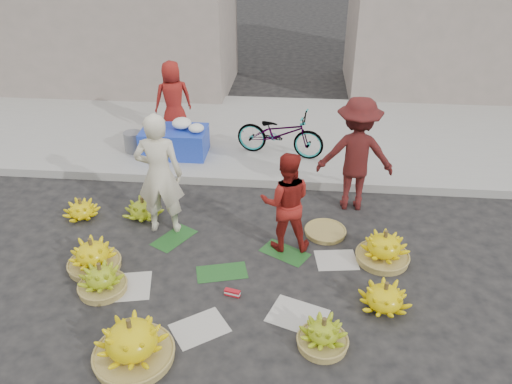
# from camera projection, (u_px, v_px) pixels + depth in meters

# --- Properties ---
(ground) EXTENTS (80.00, 80.00, 0.00)m
(ground) POSITION_uv_depth(u_px,v_px,m) (231.00, 263.00, 6.66)
(ground) COLOR black
(ground) RESTS_ON ground
(curb) EXTENTS (40.00, 0.25, 0.15)m
(curb) POSITION_uv_depth(u_px,v_px,m) (249.00, 180.00, 8.52)
(curb) COLOR #999791
(curb) RESTS_ON ground
(sidewalk) EXTENTS (40.00, 4.00, 0.12)m
(sidewalk) POSITION_uv_depth(u_px,v_px,m) (259.00, 132.00, 10.34)
(sidewalk) COLOR #999791
(sidewalk) RESTS_ON ground
(building_left) EXTENTS (6.00, 3.00, 4.00)m
(building_left) POSITION_uv_depth(u_px,v_px,m) (107.00, 6.00, 12.18)
(building_left) COLOR gray
(building_left) RESTS_ON sidewalk
(newspaper_scatter) EXTENTS (3.20, 1.80, 0.00)m
(newspaper_scatter) POSITION_uv_depth(u_px,v_px,m) (223.00, 305.00, 5.97)
(newspaper_scatter) COLOR beige
(newspaper_scatter) RESTS_ON ground
(banana_leaves) EXTENTS (2.00, 1.00, 0.00)m
(banana_leaves) POSITION_uv_depth(u_px,v_px,m) (226.00, 254.00, 6.84)
(banana_leaves) COLOR #194B1B
(banana_leaves) RESTS_ON ground
(banana_bunch_0) EXTENTS (0.67, 0.67, 0.46)m
(banana_bunch_0) POSITION_uv_depth(u_px,v_px,m) (93.00, 255.00, 6.49)
(banana_bunch_0) COLOR olive
(banana_bunch_0) RESTS_ON ground
(banana_bunch_1) EXTENTS (0.58, 0.58, 0.41)m
(banana_bunch_1) POSITION_uv_depth(u_px,v_px,m) (101.00, 279.00, 6.12)
(banana_bunch_1) COLOR olive
(banana_bunch_1) RESTS_ON ground
(banana_bunch_2) EXTENTS (0.90, 0.90, 0.55)m
(banana_bunch_2) POSITION_uv_depth(u_px,v_px,m) (132.00, 341.00, 5.15)
(banana_bunch_2) COLOR olive
(banana_bunch_2) RESTS_ON ground
(banana_bunch_3) EXTENTS (0.54, 0.54, 0.39)m
(banana_bunch_3) POSITION_uv_depth(u_px,v_px,m) (323.00, 335.00, 5.35)
(banana_bunch_3) COLOR olive
(banana_bunch_3) RESTS_ON ground
(banana_bunch_4) EXTENTS (0.72, 0.72, 0.37)m
(banana_bunch_4) POSITION_uv_depth(u_px,v_px,m) (385.00, 297.00, 5.86)
(banana_bunch_4) COLOR yellow
(banana_bunch_4) RESTS_ON ground
(banana_bunch_5) EXTENTS (0.79, 0.79, 0.47)m
(banana_bunch_5) POSITION_uv_depth(u_px,v_px,m) (384.00, 248.00, 6.62)
(banana_bunch_5) COLOR olive
(banana_bunch_5) RESTS_ON ground
(banana_bunch_6) EXTENTS (0.60, 0.60, 0.33)m
(banana_bunch_6) POSITION_uv_depth(u_px,v_px,m) (81.00, 209.00, 7.58)
(banana_bunch_6) COLOR yellow
(banana_bunch_6) RESTS_ON ground
(banana_bunch_7) EXTENTS (0.62, 0.62, 0.35)m
(banana_bunch_7) POSITION_uv_depth(u_px,v_px,m) (143.00, 209.00, 7.57)
(banana_bunch_7) COLOR #789A16
(banana_bunch_7) RESTS_ON ground
(basket_spare) EXTENTS (0.73, 0.73, 0.07)m
(basket_spare) POSITION_uv_depth(u_px,v_px,m) (325.00, 232.00, 7.25)
(basket_spare) COLOR olive
(basket_spare) RESTS_ON ground
(incense_stack) EXTENTS (0.20, 0.11, 0.08)m
(incense_stack) POSITION_uv_depth(u_px,v_px,m) (232.00, 293.00, 6.09)
(incense_stack) COLOR red
(incense_stack) RESTS_ON ground
(vendor_cream) EXTENTS (0.69, 0.48, 1.81)m
(vendor_cream) POSITION_uv_depth(u_px,v_px,m) (159.00, 175.00, 6.93)
(vendor_cream) COLOR beige
(vendor_cream) RESTS_ON ground
(vendor_red) EXTENTS (0.73, 0.59, 1.43)m
(vendor_red) POSITION_uv_depth(u_px,v_px,m) (286.00, 202.00, 6.65)
(vendor_red) COLOR maroon
(vendor_red) RESTS_ON ground
(man_striped) EXTENTS (1.17, 0.68, 1.79)m
(man_striped) POSITION_uv_depth(u_px,v_px,m) (356.00, 155.00, 7.49)
(man_striped) COLOR maroon
(man_striped) RESTS_ON ground
(flower_table) EXTENTS (1.18, 0.75, 0.69)m
(flower_table) POSITION_uv_depth(u_px,v_px,m) (175.00, 140.00, 9.16)
(flower_table) COLOR #1B35B3
(flower_table) RESTS_ON sidewalk
(grey_bucket) EXTENTS (0.34, 0.34, 0.38)m
(grey_bucket) POSITION_uv_depth(u_px,v_px,m) (133.00, 142.00, 9.32)
(grey_bucket) COLOR slate
(grey_bucket) RESTS_ON sidewalk
(flower_vendor) EXTENTS (0.86, 0.73, 1.49)m
(flower_vendor) POSITION_uv_depth(u_px,v_px,m) (173.00, 99.00, 9.72)
(flower_vendor) COLOR maroon
(flower_vendor) RESTS_ON sidewalk
(bicycle) EXTENTS (0.88, 1.70, 0.85)m
(bicycle) POSITION_uv_depth(u_px,v_px,m) (280.00, 133.00, 9.07)
(bicycle) COLOR gray
(bicycle) RESTS_ON sidewalk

